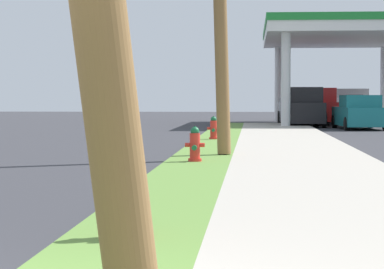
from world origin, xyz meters
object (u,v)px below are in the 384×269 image
object	(u,v)px
fire_hydrant_second	(195,146)
truck_black_at_far_bay	(301,108)
fire_hydrant_fourth	(223,121)
car_teal_by_near_pump	(359,114)
fire_hydrant_nearest	(125,204)
truck_red_at_forecourt	(315,108)
car_navy_by_far_pump	(335,109)
fire_hydrant_third	(214,129)
truck_silver_on_apron	(353,107)

from	to	relation	value
fire_hydrant_second	truck_black_at_far_bay	size ratio (longest dim) A/B	0.14
fire_hydrant_fourth	car_teal_by_near_pump	distance (m)	6.90
fire_hydrant_second	fire_hydrant_nearest	bearing A→B (deg)	-90.08
truck_red_at_forecourt	fire_hydrant_fourth	bearing A→B (deg)	-115.14
car_navy_by_far_pump	truck_black_at_far_bay	distance (m)	10.70
fire_hydrant_third	fire_hydrant_fourth	xyz separation A→B (m)	(-0.03, 9.07, 0.00)
car_navy_by_far_pump	truck_black_at_far_bay	world-z (taller)	truck_black_at_far_bay
truck_red_at_forecourt	truck_silver_on_apron	xyz separation A→B (m)	(2.37, 3.19, 0.00)
fire_hydrant_fourth	truck_silver_on_apron	world-z (taller)	truck_silver_on_apron
truck_red_at_forecourt	truck_silver_on_apron	world-z (taller)	same
fire_hydrant_nearest	car_teal_by_near_pump	distance (m)	32.10
truck_red_at_forecourt	car_teal_by_near_pump	bearing A→B (deg)	-77.76
fire_hydrant_third	car_navy_by_far_pump	world-z (taller)	car_navy_by_far_pump
car_teal_by_near_pump	truck_silver_on_apron	size ratio (longest dim) A/B	0.85
truck_black_at_far_bay	fire_hydrant_third	bearing A→B (deg)	-103.22
fire_hydrant_second	car_navy_by_far_pump	bearing A→B (deg)	79.96
fire_hydrant_second	fire_hydrant_fourth	size ratio (longest dim) A/B	1.00
truck_silver_on_apron	truck_red_at_forecourt	bearing A→B (deg)	-126.55
fire_hydrant_fourth	truck_black_at_far_bay	size ratio (longest dim) A/B	0.14
fire_hydrant_nearest	fire_hydrant_third	size ratio (longest dim) A/B	1.00
truck_red_at_forecourt	fire_hydrant_third	bearing A→B (deg)	-103.73
fire_hydrant_fourth	car_navy_by_far_pump	size ratio (longest dim) A/B	0.16
truck_black_at_far_bay	truck_silver_on_apron	bearing A→B (deg)	62.94
fire_hydrant_nearest	car_teal_by_near_pump	world-z (taller)	car_teal_by_near_pump
truck_silver_on_apron	truck_black_at_far_bay	world-z (taller)	same
truck_black_at_far_bay	fire_hydrant_fourth	bearing A→B (deg)	-119.20
fire_hydrant_second	fire_hydrant_third	distance (m)	9.57
car_navy_by_far_pump	truck_red_at_forecourt	xyz separation A→B (m)	(-1.70, -7.05, 0.19)
truck_silver_on_apron	truck_black_at_far_bay	bearing A→B (deg)	-117.06
truck_black_at_far_bay	car_teal_by_near_pump	bearing A→B (deg)	-55.87
car_teal_by_near_pump	truck_red_at_forecourt	size ratio (longest dim) A/B	0.85
fire_hydrant_nearest	car_navy_by_far_pump	size ratio (longest dim) A/B	0.16
fire_hydrant_fourth	truck_red_at_forecourt	xyz separation A→B (m)	(4.69, 9.99, 0.47)
truck_silver_on_apron	car_teal_by_near_pump	bearing A→B (deg)	-94.83
fire_hydrant_third	truck_silver_on_apron	world-z (taller)	truck_silver_on_apron
fire_hydrant_third	car_navy_by_far_pump	size ratio (longest dim) A/B	0.16
fire_hydrant_nearest	truck_black_at_far_bay	xyz separation A→B (m)	(3.67, 35.15, 0.47)
car_teal_by_near_pump	truck_black_at_far_bay	world-z (taller)	truck_black_at_far_bay
fire_hydrant_second	truck_silver_on_apron	bearing A→B (deg)	77.63
fire_hydrant_third	fire_hydrant_fourth	bearing A→B (deg)	90.19
fire_hydrant_nearest	truck_black_at_far_bay	distance (m)	35.34
fire_hydrant_nearest	truck_black_at_far_bay	size ratio (longest dim) A/B	0.14
car_navy_by_far_pump	truck_red_at_forecourt	size ratio (longest dim) A/B	0.83
fire_hydrant_nearest	car_navy_by_far_pump	distance (m)	45.95
fire_hydrant_nearest	truck_silver_on_apron	distance (m)	42.24
fire_hydrant_third	truck_red_at_forecourt	bearing A→B (deg)	76.27
fire_hydrant_second	car_navy_by_far_pump	distance (m)	36.23
car_teal_by_near_pump	car_navy_by_far_pump	world-z (taller)	same
truck_silver_on_apron	fire_hydrant_third	bearing A→B (deg)	-107.52
fire_hydrant_second	fire_hydrant_third	world-z (taller)	same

